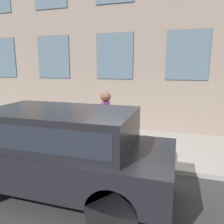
{
  "coord_description": "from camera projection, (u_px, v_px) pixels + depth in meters",
  "views": [
    {
      "loc": [
        -4.98,
        -1.07,
        2.5
      ],
      "look_at": [
        0.44,
        0.58,
        1.33
      ],
      "focal_mm": 35.0,
      "sensor_mm": 36.0,
      "label": 1
    }
  ],
  "objects": [
    {
      "name": "parked_truck_charcoal_near",
      "position": [
        58.0,
        146.0,
        4.23
      ],
      "size": [
        1.82,
        4.47,
        1.72
      ],
      "color": "black",
      "rests_on": "ground_plane"
    },
    {
      "name": "ground_plane",
      "position": [
        129.0,
        168.0,
        5.47
      ],
      "size": [
        80.0,
        80.0,
        0.0
      ],
      "primitive_type": "plane",
      "color": "#2D2D30"
    },
    {
      "name": "sidewalk",
      "position": [
        140.0,
        145.0,
        6.92
      ],
      "size": [
        3.12,
        60.0,
        0.12
      ],
      "color": "gray",
      "rests_on": "ground_plane"
    },
    {
      "name": "person",
      "position": [
        106.0,
        117.0,
        5.92
      ],
      "size": [
        0.42,
        0.28,
        1.74
      ],
      "rotation": [
        0.0,
        0.0,
        -0.85
      ],
      "color": "#726651",
      "rests_on": "sidewalk"
    },
    {
      "name": "fire_hydrant",
      "position": [
        118.0,
        141.0,
        5.84
      ],
      "size": [
        0.37,
        0.47,
        0.83
      ],
      "color": "#2D7260",
      "rests_on": "sidewalk"
    }
  ]
}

